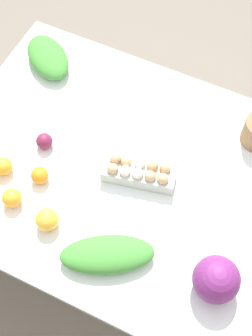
{
  "coord_description": "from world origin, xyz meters",
  "views": [
    {
      "loc": [
        -0.35,
        0.75,
        2.29
      ],
      "look_at": [
        0.0,
        0.0,
        0.77
      ],
      "focal_mm": 50.0,
      "sensor_mm": 36.0,
      "label": 1
    }
  ],
  "objects_px": {
    "orange_5": "(47,220)",
    "egg_carton": "(139,172)",
    "orange_1": "(12,198)",
    "greens_bunch_scallion": "(107,254)",
    "greens_bunch_dandelion": "(48,57)",
    "orange_0": "(40,175)",
    "beet_root": "(44,141)",
    "orange_2": "(4,166)",
    "cabbage_purple": "(216,279)"
  },
  "relations": [
    {
      "from": "egg_carton",
      "to": "orange_1",
      "type": "relative_size",
      "value": 4.02
    },
    {
      "from": "orange_0",
      "to": "orange_5",
      "type": "distance_m",
      "value": 0.18
    },
    {
      "from": "greens_bunch_dandelion",
      "to": "orange_5",
      "type": "bearing_deg",
      "value": 119.78
    },
    {
      "from": "beet_root",
      "to": "orange_2",
      "type": "distance_m",
      "value": 0.18
    },
    {
      "from": "greens_bunch_dandelion",
      "to": "greens_bunch_scallion",
      "type": "height_order",
      "value": "greens_bunch_dandelion"
    },
    {
      "from": "greens_bunch_scallion",
      "to": "orange_1",
      "type": "distance_m",
      "value": 0.4
    },
    {
      "from": "beet_root",
      "to": "orange_1",
      "type": "xyz_separation_m",
      "value": [
        -0.02,
        0.26,
        0.0
      ]
    },
    {
      "from": "cabbage_purple",
      "to": "orange_1",
      "type": "bearing_deg",
      "value": 1.75
    },
    {
      "from": "egg_carton",
      "to": "orange_1",
      "type": "height_order",
      "value": "egg_carton"
    },
    {
      "from": "orange_0",
      "to": "orange_1",
      "type": "distance_m",
      "value": 0.13
    },
    {
      "from": "orange_1",
      "to": "greens_bunch_scallion",
      "type": "bearing_deg",
      "value": 174.12
    },
    {
      "from": "orange_5",
      "to": "egg_carton",
      "type": "bearing_deg",
      "value": -124.42
    },
    {
      "from": "greens_bunch_scallion",
      "to": "orange_5",
      "type": "height_order",
      "value": "orange_5"
    },
    {
      "from": "cabbage_purple",
      "to": "egg_carton",
      "type": "height_order",
      "value": "cabbage_purple"
    },
    {
      "from": "egg_carton",
      "to": "greens_bunch_scallion",
      "type": "height_order",
      "value": "egg_carton"
    },
    {
      "from": "orange_0",
      "to": "orange_5",
      "type": "relative_size",
      "value": 0.79
    },
    {
      "from": "greens_bunch_dandelion",
      "to": "orange_5",
      "type": "height_order",
      "value": "orange_5"
    },
    {
      "from": "cabbage_purple",
      "to": "orange_0",
      "type": "xyz_separation_m",
      "value": [
        0.71,
        -0.1,
        -0.04
      ]
    },
    {
      "from": "orange_2",
      "to": "greens_bunch_scallion",
      "type": "bearing_deg",
      "value": 164.46
    },
    {
      "from": "greens_bunch_scallion",
      "to": "beet_root",
      "type": "bearing_deg",
      "value": -35.6
    },
    {
      "from": "orange_5",
      "to": "orange_0",
      "type": "bearing_deg",
      "value": -51.13
    },
    {
      "from": "beet_root",
      "to": "greens_bunch_scallion",
      "type": "bearing_deg",
      "value": 144.4
    },
    {
      "from": "orange_1",
      "to": "orange_5",
      "type": "xyz_separation_m",
      "value": [
        -0.16,
        0.02,
        0.01
      ]
    },
    {
      "from": "egg_carton",
      "to": "orange_0",
      "type": "xyz_separation_m",
      "value": [
        0.32,
        0.16,
        -0.01
      ]
    },
    {
      "from": "egg_carton",
      "to": "orange_1",
      "type": "xyz_separation_m",
      "value": [
        0.36,
        0.28,
        -0.01
      ]
    },
    {
      "from": "greens_bunch_dandelion",
      "to": "greens_bunch_scallion",
      "type": "distance_m",
      "value": 0.9
    },
    {
      "from": "beet_root",
      "to": "orange_2",
      "type": "relative_size",
      "value": 0.93
    },
    {
      "from": "egg_carton",
      "to": "beet_root",
      "type": "xyz_separation_m",
      "value": [
        0.38,
        0.03,
        -0.01
      ]
    },
    {
      "from": "cabbage_purple",
      "to": "greens_bunch_scallion",
      "type": "xyz_separation_m",
      "value": [
        0.35,
        0.06,
        -0.04
      ]
    },
    {
      "from": "orange_0",
      "to": "orange_1",
      "type": "xyz_separation_m",
      "value": [
        0.04,
        0.12,
        0.0
      ]
    },
    {
      "from": "greens_bunch_dandelion",
      "to": "orange_5",
      "type": "xyz_separation_m",
      "value": [
        -0.37,
        0.64,
        0.0
      ]
    },
    {
      "from": "beet_root",
      "to": "orange_1",
      "type": "bearing_deg",
      "value": 93.79
    },
    {
      "from": "cabbage_purple",
      "to": "orange_5",
      "type": "distance_m",
      "value": 0.6
    },
    {
      "from": "greens_bunch_dandelion",
      "to": "orange_2",
      "type": "bearing_deg",
      "value": 102.2
    },
    {
      "from": "cabbage_purple",
      "to": "orange_0",
      "type": "bearing_deg",
      "value": -7.9
    },
    {
      "from": "greens_bunch_dandelion",
      "to": "orange_0",
      "type": "xyz_separation_m",
      "value": [
        -0.25,
        0.5,
        -0.01
      ]
    },
    {
      "from": "cabbage_purple",
      "to": "greens_bunch_scallion",
      "type": "distance_m",
      "value": 0.36
    },
    {
      "from": "orange_0",
      "to": "orange_1",
      "type": "height_order",
      "value": "orange_1"
    },
    {
      "from": "egg_carton",
      "to": "orange_5",
      "type": "bearing_deg",
      "value": -137.27
    },
    {
      "from": "orange_2",
      "to": "orange_1",
      "type": "bearing_deg",
      "value": 135.0
    },
    {
      "from": "beet_root",
      "to": "orange_0",
      "type": "distance_m",
      "value": 0.15
    },
    {
      "from": "orange_0",
      "to": "orange_2",
      "type": "bearing_deg",
      "value": 10.14
    },
    {
      "from": "egg_carton",
      "to": "greens_bunch_dandelion",
      "type": "xyz_separation_m",
      "value": [
        0.57,
        -0.34,
        -0.0
      ]
    },
    {
      "from": "greens_bunch_scallion",
      "to": "orange_2",
      "type": "relative_size",
      "value": 4.7
    },
    {
      "from": "beet_root",
      "to": "orange_0",
      "type": "bearing_deg",
      "value": 113.72
    },
    {
      "from": "orange_2",
      "to": "orange_5",
      "type": "distance_m",
      "value": 0.28
    },
    {
      "from": "orange_5",
      "to": "orange_2",
      "type": "bearing_deg",
      "value": -24.74
    },
    {
      "from": "greens_bunch_dandelion",
      "to": "orange_0",
      "type": "relative_size",
      "value": 3.95
    },
    {
      "from": "greens_bunch_dandelion",
      "to": "orange_2",
      "type": "relative_size",
      "value": 3.81
    },
    {
      "from": "egg_carton",
      "to": "orange_2",
      "type": "distance_m",
      "value": 0.5
    }
  ]
}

